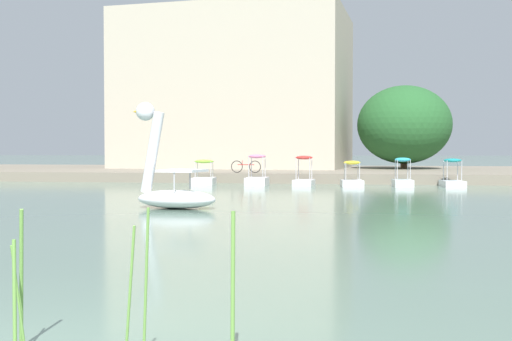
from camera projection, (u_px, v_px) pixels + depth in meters
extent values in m
cube|color=slate|center=(320.00, 173.00, 44.73)|extent=(148.28, 20.67, 0.56)
ellipsoid|color=white|center=(176.00, 199.00, 19.73)|extent=(2.81, 1.82, 0.58)
cylinder|color=white|center=(152.00, 152.00, 19.97)|extent=(0.87, 0.48, 2.60)
sphere|color=white|center=(145.00, 111.00, 20.01)|extent=(0.69, 0.69, 0.59)
cone|color=yellow|center=(139.00, 112.00, 20.09)|extent=(0.48, 0.40, 0.33)
cube|color=white|center=(182.00, 171.00, 19.63)|extent=(1.46, 1.42, 0.08)
cylinder|color=silver|center=(190.00, 180.00, 20.15)|extent=(0.04, 0.04, 0.60)
cylinder|color=silver|center=(174.00, 181.00, 19.13)|extent=(0.04, 0.04, 0.60)
cube|color=white|center=(452.00, 184.00, 31.98)|extent=(1.15, 1.91, 0.30)
ellipsoid|color=teal|center=(453.00, 160.00, 31.94)|extent=(0.96, 1.18, 0.20)
cylinder|color=#B7B7BF|center=(443.00, 170.00, 32.44)|extent=(0.04, 0.04, 1.03)
cylinder|color=#B7B7BF|center=(458.00, 170.00, 32.37)|extent=(0.04, 0.04, 1.03)
cylinder|color=#B7B7BF|center=(447.00, 171.00, 31.54)|extent=(0.04, 0.04, 1.03)
cylinder|color=#B7B7BF|center=(462.00, 171.00, 31.48)|extent=(0.04, 0.04, 1.03)
cube|color=white|center=(403.00, 183.00, 31.96)|extent=(1.03, 1.76, 0.36)
ellipsoid|color=#2DB7D1|center=(403.00, 160.00, 31.93)|extent=(0.87, 1.09, 0.20)
cylinder|color=#B7B7BF|center=(395.00, 169.00, 32.39)|extent=(0.04, 0.04, 1.01)
cylinder|color=#B7B7BF|center=(408.00, 169.00, 32.33)|extent=(0.04, 0.04, 1.01)
cylinder|color=#B7B7BF|center=(397.00, 170.00, 31.56)|extent=(0.04, 0.04, 1.01)
cylinder|color=#B7B7BF|center=(410.00, 170.00, 31.50)|extent=(0.04, 0.04, 1.01)
cube|color=white|center=(352.00, 183.00, 32.37)|extent=(1.25, 1.95, 0.32)
ellipsoid|color=yellow|center=(352.00, 163.00, 32.34)|extent=(0.97, 1.23, 0.20)
cylinder|color=#B7B7BF|center=(344.00, 171.00, 32.84)|extent=(0.04, 0.04, 0.89)
cylinder|color=#B7B7BF|center=(358.00, 171.00, 32.79)|extent=(0.04, 0.04, 0.89)
cylinder|color=#B7B7BF|center=(346.00, 172.00, 31.92)|extent=(0.04, 0.04, 0.89)
cylinder|color=#B7B7BF|center=(360.00, 172.00, 31.87)|extent=(0.04, 0.04, 0.89)
cube|color=white|center=(304.00, 183.00, 32.96)|extent=(1.08, 1.79, 0.31)
ellipsoid|color=red|center=(304.00, 158.00, 32.92)|extent=(0.95, 1.06, 0.20)
cylinder|color=#B7B7BF|center=(298.00, 168.00, 33.41)|extent=(0.04, 0.04, 1.15)
cylinder|color=#B7B7BF|center=(312.00, 168.00, 33.25)|extent=(0.04, 0.04, 1.15)
cylinder|color=#B7B7BF|center=(296.00, 169.00, 32.62)|extent=(0.04, 0.04, 1.15)
cylinder|color=#B7B7BF|center=(310.00, 169.00, 32.46)|extent=(0.04, 0.04, 1.15)
cube|color=white|center=(257.00, 181.00, 33.33)|extent=(1.10, 1.89, 0.41)
ellipsoid|color=pink|center=(257.00, 156.00, 33.29)|extent=(0.94, 1.14, 0.20)
cylinder|color=#B7B7BF|center=(251.00, 167.00, 33.80)|extent=(0.04, 0.04, 1.11)
cylinder|color=#B7B7BF|center=(265.00, 167.00, 33.69)|extent=(0.04, 0.04, 1.11)
cylinder|color=#B7B7BF|center=(249.00, 167.00, 32.91)|extent=(0.04, 0.04, 1.11)
cylinder|color=#B7B7BF|center=(263.00, 167.00, 32.80)|extent=(0.04, 0.04, 1.11)
cube|color=white|center=(204.00, 181.00, 33.90)|extent=(1.30, 1.93, 0.38)
ellipsoid|color=#8CCC38|center=(204.00, 161.00, 33.87)|extent=(1.14, 1.10, 0.20)
cylinder|color=#B7B7BF|center=(197.00, 169.00, 34.31)|extent=(0.04, 0.04, 0.86)
cylinder|color=#B7B7BF|center=(213.00, 169.00, 34.25)|extent=(0.04, 0.04, 0.86)
cylinder|color=#B7B7BF|center=(195.00, 170.00, 33.51)|extent=(0.04, 0.04, 0.86)
cylinder|color=#B7B7BF|center=(211.00, 170.00, 33.46)|extent=(0.04, 0.04, 0.86)
cylinder|color=#4C3823|center=(404.00, 143.00, 44.53)|extent=(0.47, 0.47, 3.62)
ellipsoid|color=#235628|center=(404.00, 125.00, 44.49)|extent=(7.26, 7.72, 5.50)
torus|color=black|center=(255.00, 167.00, 36.03)|extent=(0.70, 0.13, 0.70)
torus|color=black|center=(237.00, 167.00, 36.35)|extent=(0.70, 0.13, 0.70)
cube|color=#A51E1E|center=(246.00, 165.00, 36.19)|extent=(0.98, 0.17, 0.04)
cylinder|color=#A51E1E|center=(242.00, 163.00, 36.25)|extent=(0.03, 0.03, 0.30)
cube|color=#B2A893|center=(236.00, 92.00, 48.11)|extent=(17.46, 12.14, 11.57)
cylinder|color=#669942|center=(129.00, 301.00, 4.97)|extent=(0.12, 0.04, 1.20)
cylinder|color=#669942|center=(145.00, 319.00, 4.02)|extent=(0.07, 0.03, 1.42)
cylinder|color=#669942|center=(15.00, 310.00, 4.89)|extent=(0.07, 0.10, 1.09)
cylinder|color=#669942|center=(18.00, 299.00, 5.54)|extent=(0.09, 0.11, 0.96)
cylinder|color=#669942|center=(21.00, 279.00, 5.63)|extent=(0.16, 0.22, 1.27)
cylinder|color=#669942|center=(233.00, 293.00, 5.00)|extent=(0.04, 0.08, 1.31)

